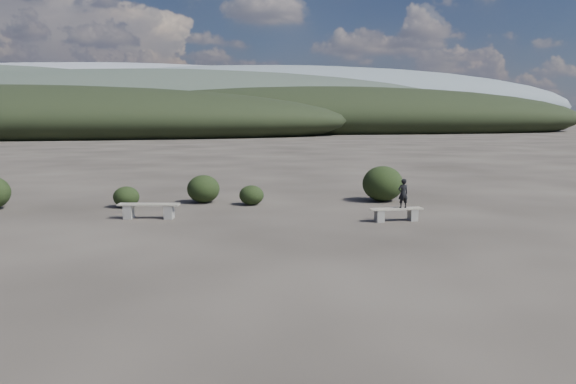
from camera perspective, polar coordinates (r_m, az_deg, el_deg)
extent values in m
plane|color=#2A2520|center=(13.29, 1.51, -6.70)|extent=(1200.00, 1200.00, 0.00)
cube|color=gray|center=(19.04, -15.88, -1.96)|extent=(0.36, 0.44, 0.44)
cube|color=gray|center=(18.70, -11.99, -2.00)|extent=(0.36, 0.44, 0.44)
cube|color=gray|center=(18.82, -13.98, -1.24)|extent=(2.03, 0.85, 0.06)
cube|color=gray|center=(17.97, 9.27, -2.42)|extent=(0.24, 0.33, 0.38)
cube|color=gray|center=(18.40, 12.56, -2.28)|extent=(0.24, 0.33, 0.38)
cube|color=gray|center=(18.14, 10.95, -1.69)|extent=(1.70, 0.37, 0.05)
imported|color=black|center=(18.16, 11.61, -0.14)|extent=(0.36, 0.26, 0.94)
ellipsoid|color=black|center=(21.43, -16.11, -0.48)|extent=(0.95, 0.95, 0.77)
ellipsoid|color=black|center=(21.94, -8.59, 0.31)|extent=(1.26, 1.26, 1.08)
ellipsoid|color=black|center=(21.21, -3.73, -0.32)|extent=(0.93, 0.93, 0.74)
ellipsoid|color=black|center=(22.38, 9.60, 0.84)|extent=(1.59, 1.59, 1.39)
ellipsoid|color=black|center=(104.86, -24.17, 6.59)|extent=(110.00, 40.00, 12.00)
ellipsoid|color=black|center=(128.28, 5.38, 7.47)|extent=(120.00, 44.00, 14.00)
ellipsoid|color=#313C32|center=(172.57, -11.01, 8.13)|extent=(190.00, 64.00, 24.00)
ellipsoid|color=slate|center=(321.01, 1.27, 8.74)|extent=(340.00, 110.00, 44.00)
ellipsoid|color=gray|center=(413.51, -15.81, 8.57)|extent=(460.00, 140.00, 56.00)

